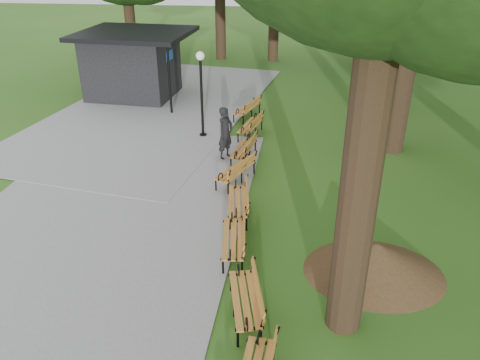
# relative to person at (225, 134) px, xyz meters

# --- Properties ---
(ground) EXTENTS (100.00, 100.00, 0.00)m
(ground) POSITION_rel_person_xyz_m (0.98, -8.87, -0.94)
(ground) COLOR #2E611B
(ground) RESTS_ON ground
(path) EXTENTS (12.00, 38.00, 0.06)m
(path) POSITION_rel_person_xyz_m (-3.02, -5.87, -0.91)
(path) COLOR gray
(path) RESTS_ON ground
(person) EXTENTS (0.72, 0.81, 1.87)m
(person) POSITION_rel_person_xyz_m (0.00, 0.00, 0.00)
(person) COLOR black
(person) RESTS_ON ground
(kiosk) EXTENTS (5.37, 4.78, 3.13)m
(kiosk) POSITION_rel_person_xyz_m (-5.43, 6.85, 0.63)
(kiosk) COLOR black
(kiosk) RESTS_ON ground
(lamp_post) EXTENTS (0.32, 0.32, 3.29)m
(lamp_post) POSITION_rel_person_xyz_m (-1.17, 1.97, 1.42)
(lamp_post) COLOR black
(lamp_post) RESTS_ON ground
(dirt_mound) EXTENTS (2.72, 2.72, 0.81)m
(dirt_mound) POSITION_rel_person_xyz_m (4.30, -6.05, -0.53)
(dirt_mound) COLOR #47301C
(dirt_mound) RESTS_ON ground
(bench_3) EXTENTS (1.02, 1.99, 0.88)m
(bench_3) POSITION_rel_person_xyz_m (1.45, -7.77, -0.50)
(bench_3) COLOR #C1772C
(bench_3) RESTS_ON ground
(bench_4) EXTENTS (0.83, 1.95, 0.88)m
(bench_4) POSITION_rel_person_xyz_m (0.95, -5.65, -0.50)
(bench_4) COLOR #C1772C
(bench_4) RESTS_ON ground
(bench_5) EXTENTS (0.87, 1.96, 0.88)m
(bench_5) POSITION_rel_person_xyz_m (0.85, -3.78, -0.50)
(bench_5) COLOR #C1772C
(bench_5) RESTS_ON ground
(bench_6) EXTENTS (1.35, 2.00, 0.88)m
(bench_6) POSITION_rel_person_xyz_m (0.57, -1.84, -0.50)
(bench_6) COLOR #C1772C
(bench_6) RESTS_ON ground
(bench_7) EXTENTS (0.93, 1.98, 0.88)m
(bench_7) POSITION_rel_person_xyz_m (0.64, -0.10, -0.50)
(bench_7) COLOR #C1772C
(bench_7) RESTS_ON ground
(bench_8) EXTENTS (1.05, 2.00, 0.88)m
(bench_8) POSITION_rel_person_xyz_m (0.67, 2.19, -0.50)
(bench_8) COLOR #C1772C
(bench_8) RESTS_ON ground
(bench_9) EXTENTS (1.25, 2.00, 0.88)m
(bench_9) POSITION_rel_person_xyz_m (0.35, 4.21, -0.50)
(bench_9) COLOR #C1772C
(bench_9) RESTS_ON ground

